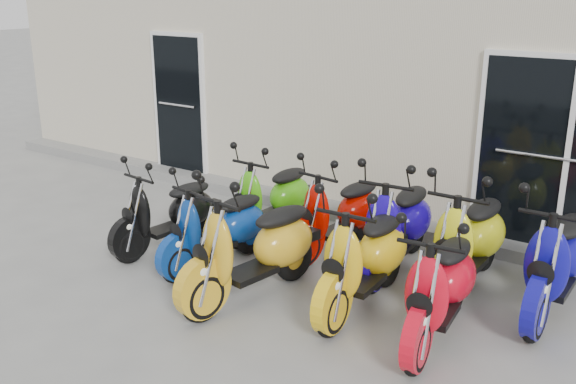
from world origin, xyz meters
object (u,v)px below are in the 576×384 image
object	(u,v)px
scooter_front_orange_b	(365,244)
scooter_back_green	(271,187)
scooter_back_blue	(398,213)
scooter_back_yellow	(470,227)
scooter_front_blue	(217,216)
scooter_front_orange_a	(253,234)
scooter_front_red	(441,273)
scooter_front_black	(167,202)
scooter_back_red	(339,202)
scooter_back_extra	(559,246)

from	to	relation	value
scooter_front_orange_b	scooter_back_green	xyz separation A→B (m)	(-1.87, 1.04, -0.05)
scooter_back_blue	scooter_back_yellow	distance (m)	0.79
scooter_front_blue	scooter_front_orange_a	world-z (taller)	scooter_front_orange_a
scooter_front_blue	scooter_front_red	bearing A→B (deg)	6.02
scooter_front_black	scooter_front_red	xyz separation A→B (m)	(3.41, -0.12, 0.05)
scooter_back_blue	scooter_front_orange_a	bearing A→B (deg)	-126.50
scooter_front_black	scooter_back_yellow	world-z (taller)	scooter_back_yellow
scooter_back_red	scooter_back_blue	distance (m)	0.78
scooter_front_orange_a	scooter_back_blue	xyz separation A→B (m)	(0.86, 1.42, -0.02)
scooter_back_yellow	scooter_front_blue	bearing A→B (deg)	-157.24
scooter_front_blue	scooter_back_yellow	distance (m)	2.66
scooter_back_green	scooter_back_blue	world-z (taller)	scooter_back_blue
scooter_back_yellow	scooter_back_green	bearing A→B (deg)	177.98
scooter_back_red	scooter_back_blue	world-z (taller)	scooter_back_blue
scooter_back_blue	scooter_back_extra	world-z (taller)	scooter_back_extra
scooter_front_red	scooter_back_red	distance (m)	2.08
scooter_front_black	scooter_front_blue	distance (m)	0.82
scooter_front_black	scooter_front_orange_a	xyz separation A→B (m)	(1.61, -0.42, 0.10)
scooter_front_orange_b	scooter_back_yellow	xyz separation A→B (m)	(0.67, 0.95, 0.02)
scooter_front_orange_a	scooter_back_blue	world-z (taller)	scooter_front_orange_a
scooter_front_blue	scooter_front_red	xyz separation A→B (m)	(2.60, -0.06, 0.05)
scooter_front_red	scooter_back_red	bearing A→B (deg)	139.26
scooter_front_orange_a	scooter_back_yellow	size ratio (longest dim) A/B	1.01
scooter_back_yellow	scooter_back_extra	xyz separation A→B (m)	(0.85, 0.00, 0.00)
scooter_front_orange_a	scooter_back_red	distance (m)	1.49
scooter_front_orange_a	scooter_back_red	world-z (taller)	scooter_front_orange_a
scooter_back_green	scooter_back_red	world-z (taller)	same
scooter_back_extra	scooter_front_blue	bearing A→B (deg)	-162.72
scooter_back_red	scooter_back_yellow	bearing A→B (deg)	4.73
scooter_back_green	scooter_back_extra	size ratio (longest dim) A/B	0.91
scooter_front_black	scooter_front_orange_a	size ratio (longest dim) A/B	0.86
scooter_front_black	scooter_back_yellow	size ratio (longest dim) A/B	0.86
scooter_front_black	scooter_back_extra	world-z (taller)	scooter_back_extra
scooter_front_black	scooter_back_yellow	bearing A→B (deg)	22.85
scooter_front_blue	scooter_back_yellow	bearing A→B (deg)	30.25
scooter_front_blue	scooter_back_green	distance (m)	1.12
scooter_back_blue	scooter_front_black	bearing A→B (deg)	-163.26
scooter_front_orange_a	scooter_back_green	world-z (taller)	scooter_front_orange_a
scooter_back_red	scooter_back_yellow	world-z (taller)	scooter_back_yellow
scooter_front_orange_a	scooter_back_green	distance (m)	1.73
scooter_front_orange_b	scooter_back_red	bearing A→B (deg)	128.47
scooter_front_red	scooter_back_green	size ratio (longest dim) A/B	1.03
scooter_front_black	scooter_front_blue	world-z (taller)	scooter_front_blue
scooter_back_green	scooter_back_extra	xyz separation A→B (m)	(3.39, -0.09, 0.06)
scooter_back_green	scooter_front_red	bearing A→B (deg)	-21.74
scooter_front_black	scooter_front_red	distance (m)	3.41
scooter_front_blue	scooter_back_red	bearing A→B (deg)	59.09
scooter_front_red	scooter_back_extra	xyz separation A→B (m)	(0.70, 1.09, 0.04)
scooter_front_black	scooter_front_orange_b	bearing A→B (deg)	6.71
scooter_front_orange_a	scooter_back_extra	xyz separation A→B (m)	(2.50, 1.40, -0.00)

